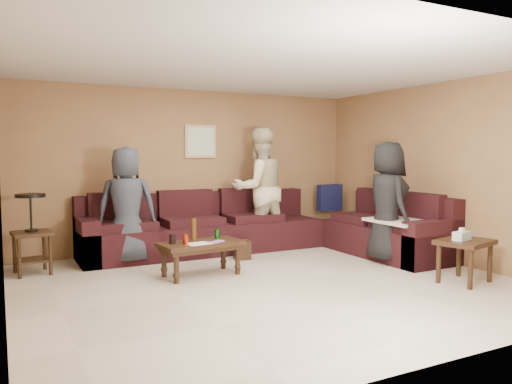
% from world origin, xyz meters
% --- Properties ---
extents(room, '(5.60, 5.50, 2.50)m').
position_xyz_m(room, '(0.00, 0.00, 1.66)').
color(room, beige).
rests_on(room, ground).
extents(sectional_sofa, '(4.65, 2.90, 0.97)m').
position_xyz_m(sectional_sofa, '(0.81, 1.52, 0.33)').
color(sectional_sofa, black).
rests_on(sectional_sofa, ground).
extents(coffee_table, '(1.06, 0.60, 0.70)m').
position_xyz_m(coffee_table, '(-0.58, 0.73, 0.36)').
color(coffee_table, black).
rests_on(coffee_table, ground).
extents(end_table_left, '(0.49, 0.49, 1.01)m').
position_xyz_m(end_table_left, '(-2.43, 1.77, 0.53)').
color(end_table_left, black).
rests_on(end_table_left, ground).
extents(side_table_right, '(0.72, 0.63, 0.65)m').
position_xyz_m(side_table_right, '(2.03, -1.00, 0.43)').
color(side_table_right, black).
rests_on(side_table_right, ground).
extents(waste_bin, '(0.27, 0.27, 0.27)m').
position_xyz_m(waste_bin, '(0.29, 1.37, 0.13)').
color(waste_bin, black).
rests_on(waste_bin, ground).
extents(wall_art, '(0.52, 0.04, 0.52)m').
position_xyz_m(wall_art, '(0.10, 2.48, 1.70)').
color(wall_art, tan).
rests_on(wall_art, ground).
extents(person_left, '(0.89, 0.70, 1.61)m').
position_xyz_m(person_left, '(-1.23, 1.80, 0.80)').
color(person_left, '#2B313C').
rests_on(person_left, ground).
extents(person_middle, '(0.93, 0.73, 1.91)m').
position_xyz_m(person_middle, '(0.87, 1.93, 0.95)').
color(person_middle, '#C6BA93').
rests_on(person_middle, ground).
extents(person_right, '(0.69, 0.91, 1.67)m').
position_xyz_m(person_right, '(1.99, 0.27, 0.84)').
color(person_right, black).
rests_on(person_right, ground).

